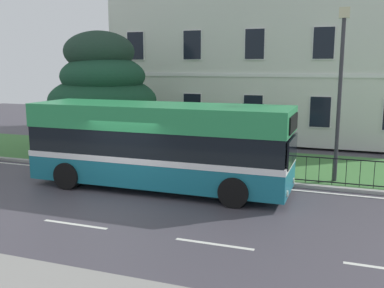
# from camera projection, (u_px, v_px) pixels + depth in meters

# --- Properties ---
(ground_plane) EXTENTS (60.00, 56.00, 0.18)m
(ground_plane) POSITION_uv_depth(u_px,v_px,m) (125.00, 196.00, 14.72)
(ground_plane) COLOR #444049
(georgian_townhouse) EXTENTS (17.44, 9.84, 13.59)m
(georgian_townhouse) POSITION_uv_depth(u_px,v_px,m) (272.00, 21.00, 26.74)
(georgian_townhouse) COLOR silver
(georgian_townhouse) RESTS_ON ground_plane
(iron_verge_railing) EXTENTS (14.21, 0.04, 0.97)m
(iron_verge_railing) POSITION_uv_depth(u_px,v_px,m) (215.00, 162.00, 16.96)
(iron_verge_railing) COLOR black
(iron_verge_railing) RESTS_ON ground_plane
(evergreen_tree) EXTENTS (5.19, 5.21, 5.80)m
(evergreen_tree) POSITION_uv_depth(u_px,v_px,m) (103.00, 96.00, 21.02)
(evergreen_tree) COLOR #423328
(evergreen_tree) RESTS_ON ground_plane
(single_decker_bus) EXTENTS (9.21, 2.71, 2.99)m
(single_decker_bus) POSITION_uv_depth(u_px,v_px,m) (159.00, 145.00, 15.32)
(single_decker_bus) COLOR #186A7E
(single_decker_bus) RESTS_ON ground_plane
(street_lamp_post) EXTENTS (0.36, 0.24, 6.16)m
(street_lamp_post) POSITION_uv_depth(u_px,v_px,m) (340.00, 83.00, 15.46)
(street_lamp_post) COLOR #333338
(street_lamp_post) RESTS_ON ground_plane
(litter_bin) EXTENTS (0.48, 0.48, 1.18)m
(litter_bin) POSITION_uv_depth(u_px,v_px,m) (175.00, 152.00, 18.43)
(litter_bin) COLOR #23472D
(litter_bin) RESTS_ON ground_plane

